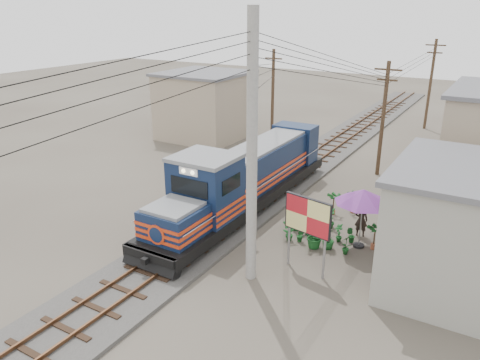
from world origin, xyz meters
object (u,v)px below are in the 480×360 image
Objects in this scene: billboard at (308,218)px; vendor at (361,220)px; locomotive at (244,180)px; market_umbrella at (363,196)px.

vendor is at bearing 88.50° from billboard.
market_umbrella is (6.38, -0.91, 0.75)m from locomotive.
billboard is at bearing -111.87° from market_umbrella.
locomotive reaches higher than market_umbrella.
locomotive is 4.73× the size of billboard.
locomotive is at bearing -12.29° from vendor.
locomotive is 9.43× the size of vendor.
billboard reaches higher than vendor.
locomotive reaches higher than billboard.
market_umbrella is 1.71× the size of vendor.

